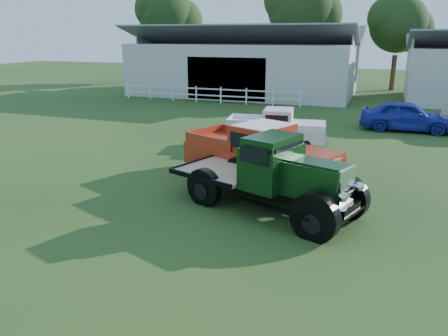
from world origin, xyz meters
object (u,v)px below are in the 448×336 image
at_px(vintage_flatbed, 268,173).
at_px(misc_car_blue, 406,116).
at_px(white_pickup, 276,128).
at_px(red_pickup, 260,153).

distance_m(vintage_flatbed, misc_car_blue, 13.85).
bearing_deg(white_pickup, red_pickup, -90.22).
bearing_deg(misc_car_blue, red_pickup, 154.78).
relative_size(vintage_flatbed, red_pickup, 0.99).
xyz_separation_m(vintage_flatbed, red_pickup, (-0.93, 2.40, -0.08)).
bearing_deg(red_pickup, white_pickup, 120.14).
height_order(vintage_flatbed, white_pickup, vintage_flatbed).
height_order(vintage_flatbed, misc_car_blue, vintage_flatbed).
bearing_deg(red_pickup, misc_car_blue, 87.78).
xyz_separation_m(vintage_flatbed, misc_car_blue, (4.07, 13.23, -0.32)).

